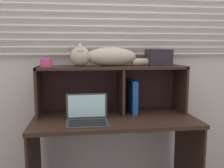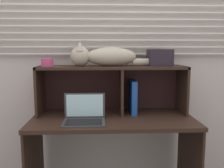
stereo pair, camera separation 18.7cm
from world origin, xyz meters
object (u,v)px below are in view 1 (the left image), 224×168
small_basket (46,63)px  storage_box (158,58)px  cat (104,56)px  book_stack (83,112)px  laptop (87,117)px  binder_upright (133,96)px

small_basket → storage_box: bearing=0.0°
cat → book_stack: (-0.18, 0.01, -0.47)m
book_stack → small_basket: size_ratio=2.61×
book_stack → laptop: bearing=-84.6°
cat → book_stack: cat is taller
laptop → binder_upright: binder_upright is taller
binder_upright → book_stack: binder_upright is taller
laptop → small_basket: bearing=141.6°
binder_upright → book_stack: (-0.43, 0.01, -0.13)m
laptop → storage_box: (0.63, 0.25, 0.43)m
cat → small_basket: (-0.47, -0.00, -0.05)m
binder_upright → storage_box: storage_box is taller
binder_upright → laptop: bearing=-148.0°
book_stack → small_basket: bearing=-178.7°
laptop → storage_box: size_ratio=1.63×
binder_upright → book_stack: bearing=179.1°
binder_upright → storage_box: (0.22, 0.00, 0.34)m
laptop → book_stack: 0.26m
laptop → binder_upright: bearing=32.0°
cat → storage_box: size_ratio=3.71×
laptop → binder_upright: (0.40, 0.25, 0.10)m
cat → small_basket: size_ratio=7.32×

